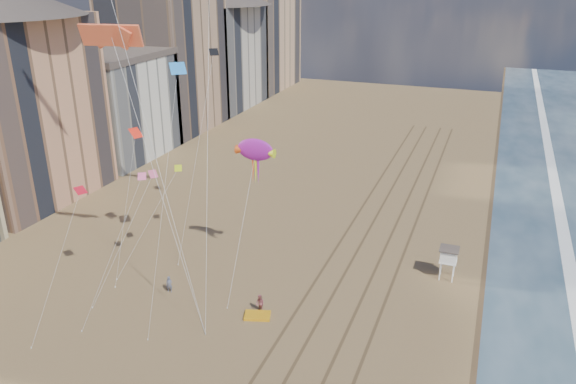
% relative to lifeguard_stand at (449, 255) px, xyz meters
% --- Properties ---
extents(wet_sand, '(260.00, 260.00, 0.00)m').
position_rel_lifeguard_stand_xyz_m(wet_sand, '(7.85, 8.37, -2.64)').
color(wet_sand, '#42301E').
rests_on(wet_sand, ground).
extents(foam, '(260.00, 260.00, 0.00)m').
position_rel_lifeguard_stand_xyz_m(foam, '(12.05, 8.37, -2.64)').
color(foam, white).
rests_on(foam, ground).
extents(tracks, '(7.68, 120.00, 0.01)m').
position_rel_lifeguard_stand_xyz_m(tracks, '(-8.60, -1.63, -2.63)').
color(tracks, brown).
rests_on(tracks, ground).
extents(buildings, '(34.72, 131.35, 29.00)m').
position_rel_lifeguard_stand_xyz_m(buildings, '(-56.88, 33.95, 10.91)').
color(buildings, '#C6B284').
rests_on(buildings, ground).
extents(lifeguard_stand, '(1.90, 1.90, 3.43)m').
position_rel_lifeguard_stand_xyz_m(lifeguard_stand, '(0.00, 0.00, 0.00)').
color(lifeguard_stand, white).
rests_on(lifeguard_stand, ground).
extents(grounded_kite, '(2.67, 2.10, 0.27)m').
position_rel_lifeguard_stand_xyz_m(grounded_kite, '(-15.35, -13.04, -2.51)').
color(grounded_kite, orange).
rests_on(grounded_kite, ground).
extents(show_kite, '(4.08, 4.24, 15.53)m').
position_rel_lifeguard_stand_xyz_m(show_kite, '(-18.68, -5.27, 10.57)').
color(show_kite, '#9A189C').
rests_on(show_kite, ground).
extents(kite_flyer_a, '(0.70, 0.56, 1.69)m').
position_rel_lifeguard_stand_xyz_m(kite_flyer_a, '(-25.08, -12.19, -1.80)').
color(kite_flyer_a, slate).
rests_on(kite_flyer_a, ground).
extents(kite_flyer_b, '(1.10, 1.00, 1.82)m').
position_rel_lifeguard_stand_xyz_m(kite_flyer_b, '(-15.41, -12.27, -1.73)').
color(kite_flyer_b, '#994E54').
rests_on(kite_flyer_b, ground).
extents(small_kites, '(10.48, 16.60, 13.30)m').
position_rel_lifeguard_stand_xyz_m(small_kites, '(-27.80, -7.83, 12.83)').
color(small_kites, '#FB2615').
rests_on(small_kites, ground).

